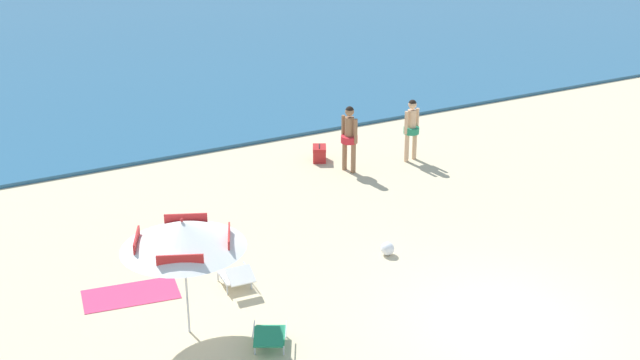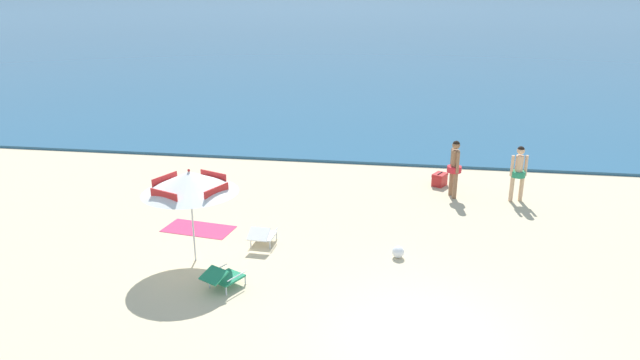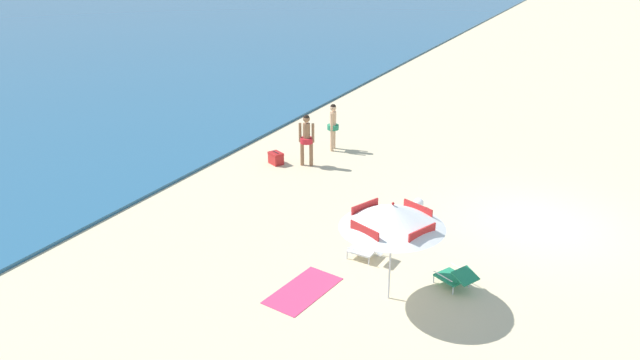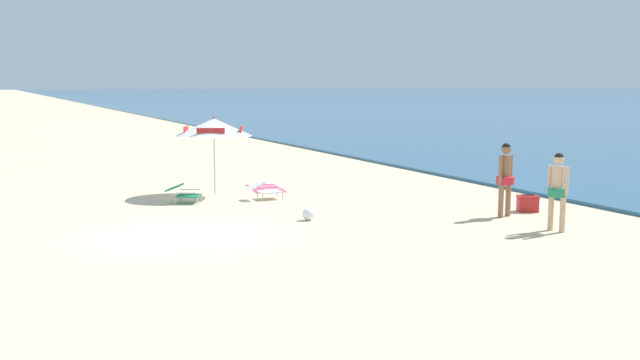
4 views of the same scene
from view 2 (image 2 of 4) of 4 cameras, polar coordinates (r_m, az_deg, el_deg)
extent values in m
plane|color=beige|center=(10.82, 10.18, -15.18)|extent=(800.00, 800.00, 0.00)
cylinder|color=silver|center=(13.14, -12.73, -3.67)|extent=(0.04, 0.04, 2.17)
cone|color=white|center=(12.85, -12.99, -0.20)|extent=(3.00, 3.00, 0.51)
cube|color=red|center=(13.41, -10.68, 0.28)|extent=(0.72, 0.32, 0.27)
cube|color=red|center=(13.41, -15.35, -0.08)|extent=(0.32, 0.72, 0.27)
cube|color=red|center=(12.38, -15.43, -1.66)|extent=(0.72, 0.32, 0.27)
cube|color=red|center=(12.38, -10.37, -1.28)|extent=(0.32, 0.72, 0.27)
sphere|color=red|center=(12.76, -13.08, 0.96)|extent=(0.06, 0.06, 0.06)
cube|color=white|center=(14.10, -5.69, -5.59)|extent=(0.55, 0.63, 0.04)
cube|color=white|center=(13.68, -6.21, -5.45)|extent=(0.52, 0.42, 0.21)
cylinder|color=silver|center=(14.47, -6.27, -5.45)|extent=(0.03, 0.03, 0.18)
cylinder|color=silver|center=(14.33, -4.39, -5.63)|extent=(0.03, 0.03, 0.18)
cylinder|color=silver|center=(13.98, -6.99, -6.38)|extent=(0.03, 0.03, 0.18)
cylinder|color=silver|center=(13.83, -5.05, -6.58)|extent=(0.03, 0.03, 0.18)
cylinder|color=silver|center=(14.14, -6.79, -5.04)|extent=(0.05, 0.54, 0.02)
cylinder|color=silver|center=(13.98, -4.61, -5.25)|extent=(0.05, 0.54, 0.02)
cube|color=#1E7F56|center=(12.27, -9.32, -9.67)|extent=(0.74, 0.77, 0.04)
cube|color=#1E7F56|center=(11.95, -10.66, -9.41)|extent=(0.62, 0.59, 0.18)
cylinder|color=silver|center=(12.65, -9.17, -9.30)|extent=(0.03, 0.03, 0.18)
cylinder|color=silver|center=(12.35, -7.53, -9.97)|extent=(0.03, 0.03, 0.18)
cylinder|color=silver|center=(12.31, -11.06, -10.26)|extent=(0.03, 0.03, 0.18)
cylinder|color=silver|center=(12.00, -9.42, -10.98)|extent=(0.03, 0.03, 0.18)
cylinder|color=silver|center=(12.40, -10.27, -8.79)|extent=(0.27, 0.49, 0.02)
cylinder|color=silver|center=(12.04, -8.39, -9.56)|extent=(0.27, 0.49, 0.02)
cylinder|color=#8C6042|center=(17.62, 13.07, -0.17)|extent=(0.12, 0.12, 0.86)
cylinder|color=#8C6042|center=(17.36, 13.45, -0.49)|extent=(0.12, 0.12, 0.86)
cylinder|color=red|center=(17.36, 13.37, 1.08)|extent=(0.43, 0.43, 0.18)
cylinder|color=#8C6042|center=(17.27, 13.44, 1.97)|extent=(0.24, 0.24, 0.61)
cylinder|color=#8C6042|center=(17.47, 13.17, 2.12)|extent=(0.09, 0.09, 0.64)
cylinder|color=#8C6042|center=(17.09, 13.70, 1.71)|extent=(0.09, 0.09, 0.64)
sphere|color=#8C6042|center=(17.15, 13.55, 3.42)|extent=(0.23, 0.23, 0.23)
sphere|color=black|center=(17.15, 13.56, 3.52)|extent=(0.21, 0.21, 0.21)
cylinder|color=#D8A87F|center=(17.73, 19.61, -0.74)|extent=(0.12, 0.12, 0.82)
cylinder|color=#D8A87F|center=(17.62, 18.74, -0.76)|extent=(0.12, 0.12, 0.82)
cylinder|color=#23845B|center=(17.54, 19.32, 0.58)|extent=(0.41, 0.41, 0.17)
cylinder|color=#D8A87F|center=(17.46, 19.42, 1.43)|extent=(0.23, 0.23, 0.58)
cylinder|color=#D8A87F|center=(17.55, 20.03, 1.38)|extent=(0.09, 0.09, 0.62)
cylinder|color=#D8A87F|center=(17.39, 18.79, 1.37)|extent=(0.09, 0.09, 0.62)
sphere|color=#D8A87F|center=(17.35, 19.57, 2.80)|extent=(0.22, 0.22, 0.22)
sphere|color=black|center=(17.34, 19.58, 2.89)|extent=(0.21, 0.21, 0.21)
cube|color=red|center=(18.49, 11.94, -0.07)|extent=(0.52, 0.58, 0.32)
cube|color=red|center=(18.43, 11.98, 0.52)|extent=(0.54, 0.60, 0.08)
cylinder|color=black|center=(18.41, 11.99, 0.68)|extent=(0.17, 0.31, 0.02)
sphere|color=white|center=(13.46, 7.87, -7.20)|extent=(0.29, 0.29, 0.29)
cube|color=#DB3866|center=(15.23, -12.12, -4.84)|extent=(1.91, 1.15, 0.01)
camera|label=1|loc=(8.94, -94.49, 14.95)|focal=47.85mm
camera|label=3|loc=(16.71, -56.06, 14.50)|focal=33.22mm
camera|label=4|loc=(16.32, 76.15, -5.95)|focal=40.79mm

